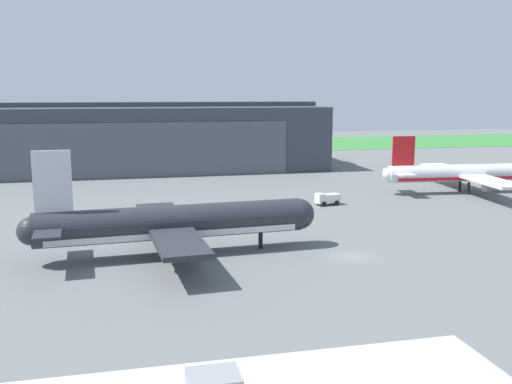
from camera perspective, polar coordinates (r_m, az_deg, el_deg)
ground_plane at (r=73.72m, az=9.45°, el=-6.33°), size 440.00×440.00×0.00m
grass_field_strip at (r=221.96m, az=-5.95°, el=4.55°), size 440.00×56.00×0.08m
maintenance_hangar at (r=157.61m, az=-12.77°, el=5.27°), size 103.21×35.75×17.76m
airliner_near_right at (r=73.15m, az=-7.99°, el=-3.10°), size 37.19×29.56×13.72m
airliner_far_left at (r=125.49m, az=20.50°, el=1.74°), size 38.07×34.41×11.74m
stair_truck at (r=105.92m, az=7.08°, el=-0.64°), size 4.73×2.93×2.24m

